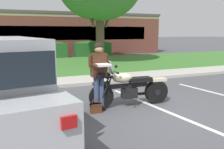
% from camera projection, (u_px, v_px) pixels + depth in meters
% --- Properties ---
extents(ground_plane, '(140.00, 140.00, 0.00)m').
position_uv_depth(ground_plane, '(153.00, 112.00, 6.00)').
color(ground_plane, '#4C4C51').
extents(curb_strip, '(60.00, 0.20, 0.12)m').
position_uv_depth(curb_strip, '(103.00, 82.00, 9.22)').
color(curb_strip, '#B7B2A8').
rests_on(curb_strip, ground).
extents(concrete_walk, '(60.00, 1.50, 0.08)m').
position_uv_depth(concrete_walk, '(96.00, 79.00, 10.00)').
color(concrete_walk, '#B7B2A8').
rests_on(concrete_walk, ground).
extents(grass_lawn, '(60.00, 7.83, 0.06)m').
position_uv_depth(grass_lawn, '(71.00, 65.00, 14.24)').
color(grass_lawn, '#3D752D').
rests_on(grass_lawn, ground).
extents(stall_stripe_0, '(0.69, 4.38, 0.01)m').
position_uv_depth(stall_stripe_0, '(55.00, 123.00, 5.28)').
color(stall_stripe_0, silver).
rests_on(stall_stripe_0, ground).
extents(stall_stripe_1, '(0.69, 4.38, 0.01)m').
position_uv_depth(stall_stripe_1, '(158.00, 108.00, 6.28)').
color(stall_stripe_1, silver).
rests_on(stall_stripe_1, ground).
extents(motorcycle, '(2.24, 0.82, 1.26)m').
position_uv_depth(motorcycle, '(133.00, 88.00, 6.45)').
color(motorcycle, black).
rests_on(motorcycle, ground).
extents(rider_person, '(0.54, 0.59, 1.70)m').
position_uv_depth(rider_person, '(99.00, 71.00, 5.99)').
color(rider_person, black).
rests_on(rider_person, ground).
extents(handbag, '(0.28, 0.13, 0.36)m').
position_uv_depth(handbag, '(96.00, 107.00, 5.89)').
color(handbag, '#562D19').
rests_on(handbag, ground).
extents(hedge_center_left, '(3.07, 0.90, 1.24)m').
position_uv_depth(hedge_center_left, '(45.00, 50.00, 17.66)').
color(hedge_center_left, '#235623').
rests_on(hedge_center_left, ground).
extents(hedge_center_right, '(2.87, 0.90, 1.24)m').
position_uv_depth(hedge_center_right, '(93.00, 48.00, 19.02)').
color(hedge_center_right, '#235623').
rests_on(hedge_center_right, ground).
extents(brick_building, '(20.45, 11.22, 3.54)m').
position_uv_depth(brick_building, '(39.00, 34.00, 23.63)').
color(brick_building, brown).
rests_on(brick_building, ground).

